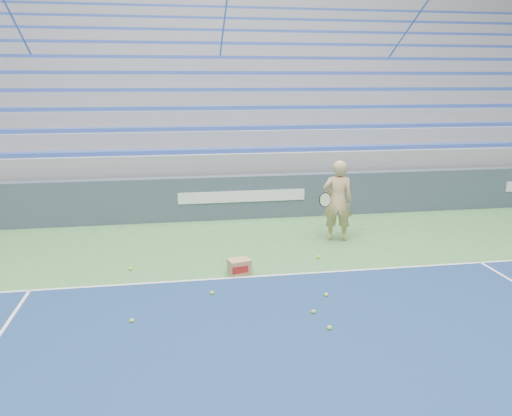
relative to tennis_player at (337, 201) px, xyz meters
The scene contains 11 objects.
sponsor_barrier 2.83m from the tennis_player, 130.17° to the left, with size 30.00×0.32×1.10m.
bleachers 8.20m from the tennis_player, 103.00° to the left, with size 31.00×9.15×7.30m.
tennis_player is the anchor object (origin of this frame).
ball_box 3.00m from the tennis_player, 144.80° to the right, with size 0.43×0.37×0.28m.
tennis_ball_0 4.57m from the tennis_player, 165.15° to the right, with size 0.07×0.07×0.07m, color #B6ED30.
tennis_ball_1 1.58m from the tennis_player, 123.54° to the right, with size 0.07×0.07×0.07m, color #B6ED30.
tennis_ball_2 3.83m from the tennis_player, 113.30° to the right, with size 0.07×0.07×0.07m, color #B6ED30.
tennis_ball_3 4.27m from the tennis_player, 109.37° to the right, with size 0.07×0.07×0.07m, color #B6ED30.
tennis_ball_4 3.94m from the tennis_player, 139.64° to the right, with size 0.07×0.07×0.07m, color #B6ED30.
tennis_ball_5 5.36m from the tennis_player, 141.72° to the right, with size 0.07×0.07×0.07m, color #B6ED30.
tennis_ball_6 3.18m from the tennis_player, 111.05° to the right, with size 0.07×0.07×0.07m, color #B6ED30.
Camera 1 is at (-1.63, 3.65, 3.41)m, focal length 35.00 mm.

